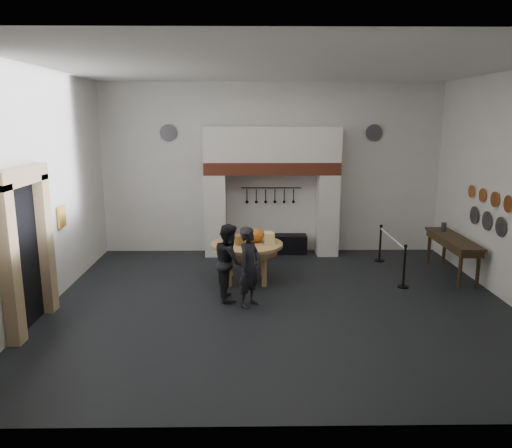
{
  "coord_description": "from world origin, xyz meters",
  "views": [
    {
      "loc": [
        -0.6,
        -9.3,
        3.61
      ],
      "look_at": [
        -0.45,
        1.19,
        1.35
      ],
      "focal_mm": 35.0,
      "sensor_mm": 36.0,
      "label": 1
    }
  ],
  "objects_px": {
    "barrier_post_far": "(380,244)",
    "work_table": "(247,245)",
    "visitor_near": "(249,267)",
    "iron_range": "(271,244)",
    "visitor_far": "(229,262)",
    "barrier_post_near": "(404,267)",
    "side_table": "(453,239)"
  },
  "relations": [
    {
      "from": "iron_range",
      "to": "visitor_far",
      "type": "relative_size",
      "value": 1.23
    },
    {
      "from": "visitor_far",
      "to": "barrier_post_near",
      "type": "relative_size",
      "value": 1.72
    },
    {
      "from": "visitor_far",
      "to": "work_table",
      "type": "bearing_deg",
      "value": -26.97
    },
    {
      "from": "visitor_near",
      "to": "barrier_post_far",
      "type": "xyz_separation_m",
      "value": [
        3.33,
        3.02,
        -0.34
      ]
    },
    {
      "from": "side_table",
      "to": "barrier_post_near",
      "type": "height_order",
      "value": "same"
    },
    {
      "from": "iron_range",
      "to": "visitor_far",
      "type": "xyz_separation_m",
      "value": [
        -0.99,
        -3.43,
        0.52
      ]
    },
    {
      "from": "barrier_post_far",
      "to": "visitor_far",
      "type": "bearing_deg",
      "value": -144.89
    },
    {
      "from": "visitor_far",
      "to": "barrier_post_near",
      "type": "distance_m",
      "value": 3.79
    },
    {
      "from": "iron_range",
      "to": "visitor_near",
      "type": "relative_size",
      "value": 1.21
    },
    {
      "from": "work_table",
      "to": "visitor_near",
      "type": "height_order",
      "value": "visitor_near"
    },
    {
      "from": "visitor_near",
      "to": "side_table",
      "type": "xyz_separation_m",
      "value": [
        4.69,
        1.87,
        0.08
      ]
    },
    {
      "from": "barrier_post_far",
      "to": "work_table",
      "type": "bearing_deg",
      "value": -155.86
    },
    {
      "from": "work_table",
      "to": "barrier_post_near",
      "type": "height_order",
      "value": "barrier_post_near"
    },
    {
      "from": "barrier_post_near",
      "to": "work_table",
      "type": "bearing_deg",
      "value": 171.83
    },
    {
      "from": "work_table",
      "to": "barrier_post_far",
      "type": "relative_size",
      "value": 1.77
    },
    {
      "from": "work_table",
      "to": "side_table",
      "type": "relative_size",
      "value": 0.73
    },
    {
      "from": "work_table",
      "to": "visitor_far",
      "type": "relative_size",
      "value": 1.03
    },
    {
      "from": "iron_range",
      "to": "barrier_post_far",
      "type": "bearing_deg",
      "value": -16.55
    },
    {
      "from": "iron_range",
      "to": "barrier_post_far",
      "type": "relative_size",
      "value": 2.11
    },
    {
      "from": "iron_range",
      "to": "barrier_post_near",
      "type": "bearing_deg",
      "value": -45.82
    },
    {
      "from": "visitor_near",
      "to": "visitor_far",
      "type": "height_order",
      "value": "visitor_near"
    },
    {
      "from": "iron_range",
      "to": "side_table",
      "type": "distance_m",
      "value": 4.59
    },
    {
      "from": "iron_range",
      "to": "barrier_post_near",
      "type": "distance_m",
      "value": 3.93
    },
    {
      "from": "iron_range",
      "to": "visitor_far",
      "type": "height_order",
      "value": "visitor_far"
    },
    {
      "from": "work_table",
      "to": "barrier_post_far",
      "type": "distance_m",
      "value": 3.72
    },
    {
      "from": "side_table",
      "to": "barrier_post_near",
      "type": "distance_m",
      "value": 1.67
    },
    {
      "from": "work_table",
      "to": "barrier_post_near",
      "type": "bearing_deg",
      "value": -8.17
    },
    {
      "from": "iron_range",
      "to": "barrier_post_near",
      "type": "relative_size",
      "value": 2.11
    },
    {
      "from": "iron_range",
      "to": "work_table",
      "type": "height_order",
      "value": "work_table"
    },
    {
      "from": "barrier_post_near",
      "to": "barrier_post_far",
      "type": "bearing_deg",
      "value": 90.0
    },
    {
      "from": "visitor_near",
      "to": "barrier_post_far",
      "type": "height_order",
      "value": "visitor_near"
    },
    {
      "from": "iron_range",
      "to": "visitor_near",
      "type": "distance_m",
      "value": 3.91
    }
  ]
}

